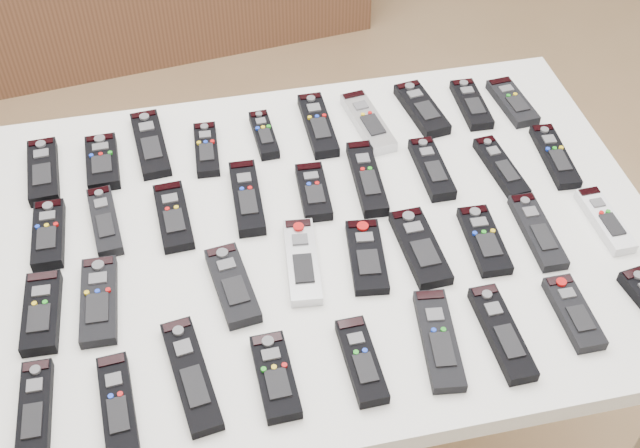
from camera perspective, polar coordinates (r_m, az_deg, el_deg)
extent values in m
plane|color=#99764E|center=(2.20, 3.16, -11.66)|extent=(4.00, 4.00, 0.00)
cube|color=white|center=(1.49, 0.00, -1.06)|extent=(1.25, 0.88, 0.04)
cylinder|color=beige|center=(2.05, -17.95, -3.21)|extent=(0.04, 0.04, 0.74)
cylinder|color=beige|center=(2.17, 12.61, 1.46)|extent=(0.04, 0.04, 0.74)
cube|color=black|center=(1.67, -19.08, 3.56)|extent=(0.06, 0.18, 0.02)
cube|color=black|center=(1.66, -15.22, 4.25)|extent=(0.06, 0.15, 0.02)
cube|color=black|center=(1.68, -11.97, 5.59)|extent=(0.07, 0.20, 0.02)
cube|color=black|center=(1.65, -8.08, 5.28)|extent=(0.05, 0.15, 0.02)
cube|color=black|center=(1.67, -4.00, 6.34)|extent=(0.04, 0.14, 0.02)
cube|color=black|center=(1.69, -0.15, 7.05)|extent=(0.05, 0.19, 0.02)
cube|color=#B7B7BC|center=(1.70, 3.42, 7.24)|extent=(0.08, 0.19, 0.02)
cube|color=black|center=(1.74, 7.24, 8.12)|extent=(0.08, 0.18, 0.02)
cube|color=black|center=(1.78, 10.71, 8.36)|extent=(0.06, 0.16, 0.02)
cube|color=black|center=(1.80, 13.52, 8.43)|extent=(0.07, 0.16, 0.02)
cube|color=black|center=(1.54, -18.74, -0.70)|extent=(0.06, 0.16, 0.02)
cube|color=black|center=(1.54, -15.05, 0.19)|extent=(0.06, 0.17, 0.02)
cube|color=black|center=(1.52, -10.38, 0.53)|extent=(0.06, 0.17, 0.02)
cube|color=black|center=(1.53, -5.22, 1.88)|extent=(0.06, 0.19, 0.02)
cube|color=black|center=(1.54, -0.46, 2.31)|extent=(0.06, 0.15, 0.02)
cube|color=black|center=(1.57, 3.35, 3.27)|extent=(0.06, 0.20, 0.02)
cube|color=black|center=(1.60, 7.94, 3.92)|extent=(0.05, 0.17, 0.02)
cube|color=black|center=(1.63, 12.74, 3.93)|extent=(0.06, 0.18, 0.02)
cube|color=black|center=(1.68, 16.35, 4.66)|extent=(0.06, 0.18, 0.02)
cube|color=black|center=(1.42, -19.18, -5.96)|extent=(0.06, 0.16, 0.02)
cube|color=black|center=(1.41, -15.44, -5.27)|extent=(0.07, 0.18, 0.02)
cube|color=black|center=(1.39, -6.24, -4.34)|extent=(0.08, 0.18, 0.02)
cube|color=#B7B7BC|center=(1.42, -1.27, -2.66)|extent=(0.07, 0.19, 0.02)
cube|color=black|center=(1.43, 3.34, -2.32)|extent=(0.08, 0.17, 0.02)
cube|color=black|center=(1.45, 7.13, -1.66)|extent=(0.07, 0.18, 0.02)
cube|color=black|center=(1.48, 11.59, -1.14)|extent=(0.06, 0.16, 0.02)
cube|color=black|center=(1.52, 15.20, -0.51)|extent=(0.05, 0.18, 0.02)
cube|color=silver|center=(1.58, 19.60, 0.25)|extent=(0.05, 0.16, 0.02)
cube|color=black|center=(1.31, -19.61, -12.40)|extent=(0.05, 0.17, 0.02)
cube|color=black|center=(1.28, -14.19, -12.37)|extent=(0.06, 0.18, 0.02)
cube|color=black|center=(1.29, -9.15, -10.54)|extent=(0.08, 0.22, 0.02)
cube|color=black|center=(1.27, -3.19, -10.78)|extent=(0.06, 0.15, 0.02)
cube|color=black|center=(1.29, 2.96, -9.69)|extent=(0.05, 0.16, 0.02)
cube|color=black|center=(1.33, 8.44, -8.14)|extent=(0.08, 0.20, 0.02)
cube|color=black|center=(1.35, 12.80, -7.57)|extent=(0.05, 0.19, 0.02)
cube|color=black|center=(1.41, 17.59, -6.04)|extent=(0.05, 0.15, 0.02)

